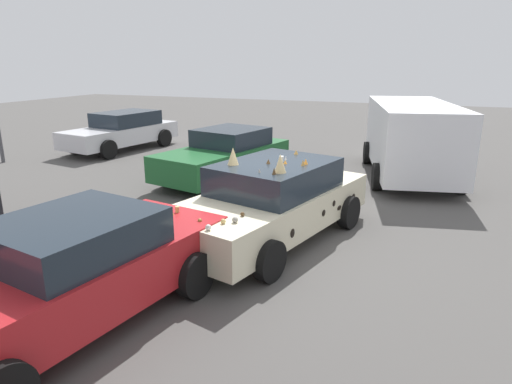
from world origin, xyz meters
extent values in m
plane|color=#514F4C|center=(0.00, 0.00, 0.00)|extent=(60.00, 60.00, 0.00)
cube|color=beige|center=(0.00, 0.00, 0.61)|extent=(4.90, 2.92, 0.66)
cube|color=#1E2833|center=(0.14, -0.04, 1.21)|extent=(2.62, 2.20, 0.53)
cylinder|color=black|center=(-1.61, -0.56, 0.33)|extent=(0.70, 0.38, 0.67)
cylinder|color=black|center=(-1.14, 1.27, 0.33)|extent=(0.70, 0.38, 0.67)
cylinder|color=black|center=(1.14, -1.27, 0.33)|extent=(0.70, 0.38, 0.67)
cylinder|color=black|center=(1.61, 0.56, 0.33)|extent=(0.70, 0.38, 0.67)
ellipsoid|color=black|center=(0.75, -1.15, 0.53)|extent=(0.17, 0.06, 0.10)
ellipsoid|color=black|center=(0.64, 0.79, 0.61)|extent=(0.17, 0.06, 0.16)
ellipsoid|color=black|center=(1.01, -1.21, 0.46)|extent=(0.15, 0.06, 0.15)
ellipsoid|color=black|center=(0.96, 0.71, 0.67)|extent=(0.11, 0.05, 0.13)
ellipsoid|color=black|center=(-1.68, -0.52, 0.47)|extent=(0.12, 0.05, 0.13)
ellipsoid|color=black|center=(-0.06, 0.97, 0.75)|extent=(0.20, 0.07, 0.15)
ellipsoid|color=black|center=(0.12, -0.99, 0.61)|extent=(0.13, 0.05, 0.12)
ellipsoid|color=black|center=(2.06, 0.43, 0.77)|extent=(0.19, 0.07, 0.12)
ellipsoid|color=black|center=(0.97, -1.20, 0.53)|extent=(0.15, 0.06, 0.12)
ellipsoid|color=black|center=(0.51, -1.09, 0.69)|extent=(0.12, 0.05, 0.12)
ellipsoid|color=black|center=(-0.93, -0.72, 0.56)|extent=(0.13, 0.05, 0.16)
ellipsoid|color=black|center=(1.37, -1.31, 0.59)|extent=(0.16, 0.06, 0.14)
sphere|color=#A87A38|center=(-1.96, 0.43, 0.97)|extent=(0.06, 0.06, 0.06)
sphere|color=silver|center=(-2.20, 0.16, 0.99)|extent=(0.09, 0.09, 0.09)
sphere|color=#51381E|center=(-1.46, -0.05, 0.98)|extent=(0.07, 0.07, 0.07)
cone|color=silver|center=(-1.72, 1.14, 1.00)|extent=(0.13, 0.13, 0.11)
sphere|color=tan|center=(-1.88, 0.08, 0.98)|extent=(0.08, 0.08, 0.08)
sphere|color=#A87A38|center=(-1.94, 1.20, 0.98)|extent=(0.07, 0.07, 0.07)
cylinder|color=tan|center=(-1.73, 0.96, 1.00)|extent=(0.07, 0.07, 0.12)
cone|color=orange|center=(-1.86, 0.98, 0.99)|extent=(0.13, 0.13, 0.10)
sphere|color=gray|center=(-1.77, -0.07, 0.99)|extent=(0.09, 0.09, 0.09)
cone|color=orange|center=(0.07, -0.24, 1.51)|extent=(0.07, 0.07, 0.07)
cone|color=#A87A38|center=(0.05, -0.59, 1.53)|extent=(0.10, 0.10, 0.11)
cone|color=gray|center=(-0.71, -0.04, 1.51)|extent=(0.05, 0.05, 0.07)
cone|color=#51381E|center=(-0.04, 0.04, 1.52)|extent=(0.11, 0.11, 0.09)
cone|color=silver|center=(0.39, -0.15, 1.52)|extent=(0.07, 0.07, 0.08)
cone|color=orange|center=(0.16, -0.60, 1.53)|extent=(0.11, 0.11, 0.11)
cylinder|color=silver|center=(0.20, -0.13, 1.53)|extent=(0.11, 0.11, 0.11)
cone|color=#A87A38|center=(0.98, -0.17, 1.52)|extent=(0.12, 0.12, 0.09)
cone|color=#51381E|center=(-0.76, -0.32, 1.53)|extent=(0.08, 0.08, 0.12)
cone|color=#D8BC7F|center=(-0.59, -0.37, 1.63)|extent=(0.20, 0.20, 0.31)
cone|color=#D8BC7F|center=(-0.34, 0.61, 1.63)|extent=(0.20, 0.20, 0.31)
cube|color=silver|center=(6.03, -2.11, 1.22)|extent=(5.69, 3.18, 1.82)
cube|color=#1E2833|center=(4.19, -2.53, 1.58)|extent=(0.51, 1.78, 0.66)
cylinder|color=black|center=(4.68, -3.49, 0.36)|extent=(0.76, 0.39, 0.72)
cylinder|color=black|center=(4.22, -1.45, 0.36)|extent=(0.76, 0.39, 0.72)
cylinder|color=black|center=(7.83, -2.78, 0.36)|extent=(0.76, 0.39, 0.72)
cylinder|color=black|center=(7.37, -0.74, 0.36)|extent=(0.76, 0.39, 0.72)
cube|color=#1E602D|center=(3.58, 2.71, 0.62)|extent=(4.51, 2.65, 0.69)
cube|color=#1E2833|center=(3.95, 2.62, 1.20)|extent=(2.11, 1.98, 0.48)
cylinder|color=black|center=(2.10, 2.11, 0.32)|extent=(0.67, 0.35, 0.64)
cylinder|color=black|center=(2.50, 3.88, 0.32)|extent=(0.67, 0.35, 0.64)
cylinder|color=black|center=(4.66, 1.54, 0.32)|extent=(0.67, 0.35, 0.64)
cylinder|color=black|center=(5.05, 3.31, 0.32)|extent=(0.67, 0.35, 0.64)
cube|color=silver|center=(6.29, 8.32, 0.59)|extent=(4.79, 2.41, 0.62)
cube|color=#1E2833|center=(6.62, 8.27, 1.16)|extent=(2.50, 1.91, 0.52)
cylinder|color=black|center=(4.75, 7.69, 0.34)|extent=(0.70, 0.32, 0.67)
cylinder|color=black|center=(5.03, 9.41, 0.34)|extent=(0.70, 0.32, 0.67)
cylinder|color=black|center=(7.56, 7.23, 0.34)|extent=(0.70, 0.32, 0.67)
cylinder|color=black|center=(7.83, 8.96, 0.34)|extent=(0.70, 0.32, 0.67)
cube|color=red|center=(-3.70, 1.38, 0.62)|extent=(4.78, 2.50, 0.68)
cube|color=#1E2833|center=(-3.53, 1.35, 1.20)|extent=(2.14, 1.91, 0.47)
cylinder|color=black|center=(-2.47, 0.26, 0.34)|extent=(0.70, 0.33, 0.67)
cylinder|color=black|center=(-2.16, 2.02, 0.34)|extent=(0.70, 0.33, 0.67)
camera|label=1|loc=(-7.54, -2.70, 3.28)|focal=31.48mm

